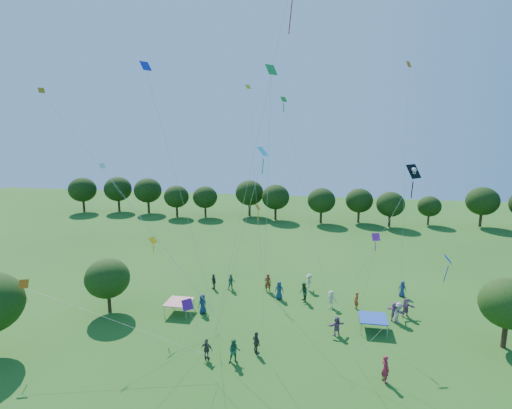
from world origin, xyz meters
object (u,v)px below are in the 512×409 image
object	(u,v)px
red_high_kite	(277,52)
pirate_kite	(411,176)
near_tree_east	(509,303)
tent_red_stripe	(179,302)
tent_blue	(373,318)
near_tree_north	(107,278)

from	to	relation	value
red_high_kite	pirate_kite	bearing A→B (deg)	2.29
near_tree_east	tent_red_stripe	size ratio (longest dim) A/B	2.46
near_tree_east	tent_blue	world-z (taller)	near_tree_east
tent_red_stripe	tent_blue	size ratio (longest dim) A/B	1.00
tent_red_stripe	near_tree_north	bearing A→B (deg)	-171.90
red_high_kite	near_tree_east	bearing A→B (deg)	10.00
near_tree_north	pirate_kite	distance (m)	26.51
tent_red_stripe	pirate_kite	world-z (taller)	pirate_kite
near_tree_east	red_high_kite	world-z (taller)	red_high_kite
near_tree_north	pirate_kite	bearing A→B (deg)	-6.75
tent_red_stripe	pirate_kite	xyz separation A→B (m)	(18.13, -3.77, 12.16)
pirate_kite	red_high_kite	size ratio (longest dim) A/B	0.51
near_tree_east	tent_red_stripe	world-z (taller)	near_tree_east
tent_red_stripe	red_high_kite	xyz separation A→B (m)	(9.10, -4.13, 20.21)
near_tree_north	near_tree_east	distance (m)	32.49
tent_blue	pirate_kite	world-z (taller)	pirate_kite
near_tree_north	pirate_kite	world-z (taller)	pirate_kite
near_tree_north	red_high_kite	bearing A→B (deg)	-11.94
near_tree_east	pirate_kite	world-z (taller)	pirate_kite
near_tree_north	near_tree_east	world-z (taller)	near_tree_east
red_high_kite	tent_red_stripe	bearing A→B (deg)	155.56
tent_blue	red_high_kite	size ratio (longest dim) A/B	0.09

